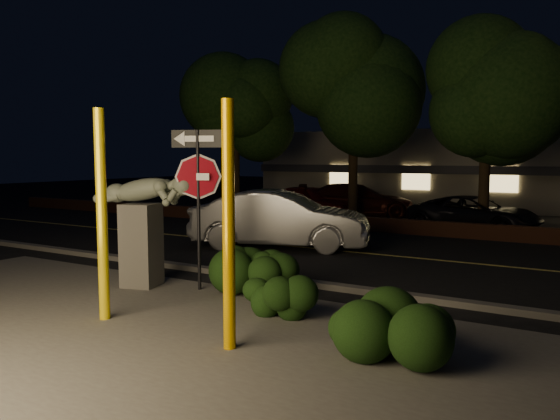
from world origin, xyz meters
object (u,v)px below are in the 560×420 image
object	(u,v)px
sculpture	(143,218)
silver_sedan	(280,219)
parked_car_dark	(474,214)
yellow_pole_right	(229,227)
parked_car_red	(310,201)
signpost	(198,177)
parked_car_darkred	(357,200)
yellow_pole_left	(102,216)

from	to	relation	value
sculpture	silver_sedan	bearing A→B (deg)	75.10
sculpture	parked_car_dark	bearing A→B (deg)	56.22
sculpture	silver_sedan	xyz separation A→B (m)	(-0.02, 5.44, -0.56)
yellow_pole_right	parked_car_red	bearing A→B (deg)	113.66
sculpture	parked_car_red	bearing A→B (deg)	87.80
signpost	silver_sedan	size ratio (longest dim) A/B	0.62
sculpture	parked_car_darkred	bearing A→B (deg)	80.17
yellow_pole_left	signpost	size ratio (longest dim) A/B	1.08
silver_sedan	parked_car_dark	bearing A→B (deg)	-50.17
yellow_pole_right	parked_car_darkred	bearing A→B (deg)	106.89
yellow_pole_right	parked_car_red	size ratio (longest dim) A/B	0.81
silver_sedan	parked_car_red	xyz separation A→B (m)	(-2.95, 7.54, -0.13)
sculpture	parked_car_dark	distance (m)	12.65
yellow_pole_right	signpost	xyz separation A→B (m)	(-2.45, 2.38, 0.54)
parked_car_darkred	silver_sedan	bearing A→B (deg)	161.43
yellow_pole_left	parked_car_dark	xyz separation A→B (m)	(2.96, 13.93, -1.06)
yellow_pole_left	parked_car_red	distance (m)	15.53
yellow_pole_left	yellow_pole_right	distance (m)	2.53
signpost	parked_car_dark	xyz separation A→B (m)	(2.88, 11.64, -1.60)
yellow_pole_right	sculpture	size ratio (longest dim) A/B	1.49
yellow_pole_left	sculpture	xyz separation A→B (m)	(-1.09, 1.97, -0.29)
sculpture	parked_car_red	xyz separation A→B (m)	(-2.97, 12.98, -0.68)
sculpture	parked_car_darkred	xyz separation A→B (m)	(-1.30, 14.13, -0.66)
silver_sedan	yellow_pole_right	bearing A→B (deg)	-172.38
parked_car_darkred	parked_car_dark	size ratio (longest dim) A/B	1.12
sculpture	parked_car_dark	xyz separation A→B (m)	(4.05, 11.96, -0.77)
yellow_pole_right	silver_sedan	distance (m)	8.37
yellow_pole_left	silver_sedan	distance (m)	7.55
parked_car_red	parked_car_darkred	distance (m)	2.03
yellow_pole_right	sculpture	bearing A→B (deg)	150.40
signpost	parked_car_darkred	distance (m)	14.11
silver_sedan	parked_car_red	bearing A→B (deg)	3.16
sculpture	parked_car_red	distance (m)	13.33
signpost	silver_sedan	world-z (taller)	signpost
signpost	parked_car_red	bearing A→B (deg)	89.25
yellow_pole_left	sculpture	world-z (taller)	yellow_pole_left
parked_car_darkred	parked_car_dark	xyz separation A→B (m)	(5.35, -2.17, -0.11)
yellow_pole_left	parked_car_red	bearing A→B (deg)	105.19
parked_car_dark	signpost	bearing A→B (deg)	176.95
yellow_pole_right	sculpture	xyz separation A→B (m)	(-3.61, 2.05, -0.29)
yellow_pole_right	parked_car_dark	world-z (taller)	yellow_pole_right
yellow_pole_right	parked_car_dark	xyz separation A→B (m)	(0.43, 14.01, -1.06)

